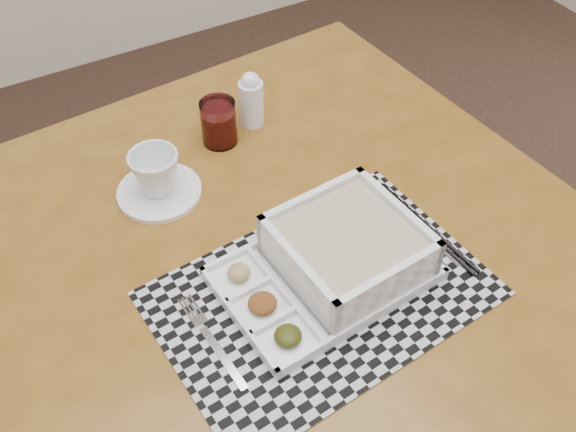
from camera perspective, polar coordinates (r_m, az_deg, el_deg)
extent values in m
cube|color=#5C3810|center=(1.08, -0.72, -2.70)|extent=(1.08, 1.08, 0.04)
cylinder|color=#5C3810|center=(1.59, -24.00, -7.95)|extent=(0.05, 0.05, 0.71)
cylinder|color=#5C3810|center=(1.80, 3.50, 4.70)|extent=(0.05, 0.05, 0.71)
cube|color=#5C3810|center=(1.41, -10.52, 6.89)|extent=(0.86, 0.09, 0.08)
cube|color=#5C3810|center=(1.06, -21.19, -14.58)|extent=(0.09, 0.86, 0.08)
cube|color=#5C3810|center=(1.34, 14.96, 3.56)|extent=(0.09, 0.86, 0.08)
cube|color=#A7A7AE|center=(1.00, 2.98, -6.90)|extent=(0.52, 0.37, 0.00)
cube|color=white|center=(1.01, 3.20, -5.31)|extent=(0.34, 0.24, 0.01)
cube|color=white|center=(1.06, -0.17, -1.19)|extent=(0.32, 0.03, 0.01)
cube|color=white|center=(0.95, 7.02, -9.04)|extent=(0.32, 0.03, 0.01)
cube|color=white|center=(0.95, -4.48, -9.03)|extent=(0.02, 0.22, 0.01)
cube|color=white|center=(1.07, 9.97, -1.20)|extent=(0.02, 0.22, 0.01)
cube|color=white|center=(0.97, -0.37, -6.86)|extent=(0.02, 0.20, 0.01)
cube|color=white|center=(0.94, -1.38, -9.39)|extent=(0.08, 0.01, 0.01)
cube|color=white|center=(0.98, -3.56, -6.64)|extent=(0.08, 0.01, 0.01)
ellipsoid|color=black|center=(0.93, -0.01, -10.59)|extent=(0.04, 0.04, 0.02)
ellipsoid|color=#431E0B|center=(0.96, -2.30, -7.76)|extent=(0.04, 0.04, 0.02)
ellipsoid|color=brown|center=(0.99, -4.41, -5.02)|extent=(0.04, 0.04, 0.02)
cube|color=white|center=(1.02, 5.20, -4.07)|extent=(0.22, 0.22, 0.01)
cube|color=white|center=(1.04, 2.13, 0.51)|extent=(0.20, 0.03, 0.08)
cube|color=white|center=(0.95, 8.88, -6.43)|extent=(0.20, 0.03, 0.08)
cube|color=white|center=(0.95, 0.76, -5.26)|extent=(0.03, 0.20, 0.08)
cube|color=white|center=(1.03, 9.52, -0.53)|extent=(0.03, 0.20, 0.08)
cube|color=tan|center=(0.99, 5.32, -2.95)|extent=(0.19, 0.19, 0.07)
cube|color=silver|center=(0.93, -5.66, -12.37)|extent=(0.02, 0.12, 0.00)
cube|color=silver|center=(0.97, -7.89, -9.16)|extent=(0.02, 0.02, 0.00)
cube|color=silver|center=(0.99, -9.19, -8.17)|extent=(0.01, 0.04, 0.00)
cube|color=silver|center=(0.99, -8.88, -8.02)|extent=(0.01, 0.04, 0.00)
cube|color=silver|center=(0.99, -8.57, -7.87)|extent=(0.01, 0.04, 0.00)
cube|color=silver|center=(0.99, -8.26, -7.72)|extent=(0.01, 0.04, 0.00)
cube|color=silver|center=(1.08, 12.84, -2.28)|extent=(0.02, 0.12, 0.00)
ellipsoid|color=silver|center=(1.12, 9.77, 0.62)|extent=(0.04, 0.06, 0.01)
cylinder|color=black|center=(1.10, 11.88, -1.04)|extent=(0.02, 0.24, 0.01)
cylinder|color=black|center=(1.10, 12.26, -0.83)|extent=(0.02, 0.24, 0.01)
cylinder|color=white|center=(1.16, -11.35, 2.11)|extent=(0.15, 0.15, 0.01)
imported|color=white|center=(1.13, -11.69, 3.76)|extent=(0.12, 0.12, 0.08)
cylinder|color=white|center=(1.23, -6.17, 8.26)|extent=(0.07, 0.07, 0.09)
cylinder|color=#420507|center=(1.23, -6.13, 7.86)|extent=(0.06, 0.06, 0.07)
cylinder|color=white|center=(1.27, -3.27, 9.95)|extent=(0.05, 0.05, 0.09)
sphere|color=white|center=(1.24, -3.38, 11.87)|extent=(0.04, 0.04, 0.04)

